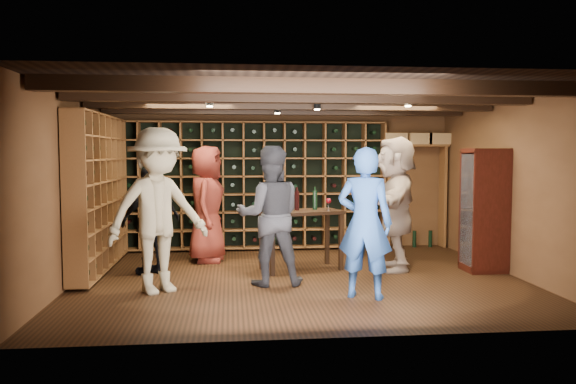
{
  "coord_description": "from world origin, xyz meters",
  "views": [
    {
      "loc": [
        -0.93,
        -7.53,
        1.72
      ],
      "look_at": [
        -0.14,
        0.2,
        1.17
      ],
      "focal_mm": 35.0,
      "sensor_mm": 36.0,
      "label": 1
    }
  ],
  "objects": [
    {
      "name": "man_grey_suit",
      "position": [
        -0.43,
        -0.31,
        0.9
      ],
      "size": [
        0.88,
        0.69,
        1.81
      ],
      "primitive_type": "imported",
      "rotation": [
        0.0,
        0.0,
        3.15
      ],
      "color": "black",
      "rests_on": "ground"
    },
    {
      "name": "crate_shelf",
      "position": [
        2.41,
        2.32,
        1.57
      ],
      "size": [
        1.2,
        0.32,
        2.07
      ],
      "color": "brown",
      "rests_on": "ground"
    },
    {
      "name": "wine_rack_left",
      "position": [
        -2.83,
        0.82,
        1.15
      ],
      "size": [
        0.3,
        2.65,
        2.2
      ],
      "color": "brown",
      "rests_on": "ground"
    },
    {
      "name": "room_shell",
      "position": [
        0.0,
        0.05,
        2.42
      ],
      "size": [
        6.0,
        6.0,
        6.0
      ],
      "color": "brown",
      "rests_on": "ground"
    },
    {
      "name": "guest_beige",
      "position": [
        1.48,
        0.46,
        0.98
      ],
      "size": [
        0.99,
        1.9,
        1.95
      ],
      "primitive_type": "imported",
      "rotation": [
        0.0,
        0.0,
        4.48
      ],
      "color": "tan",
      "rests_on": "ground"
    },
    {
      "name": "guest_khaki",
      "position": [
        -1.82,
        -0.58,
        1.01
      ],
      "size": [
        1.5,
        1.34,
        2.02
      ],
      "primitive_type": "imported",
      "rotation": [
        0.0,
        0.0,
        0.57
      ],
      "color": "gray",
      "rests_on": "ground"
    },
    {
      "name": "display_cabinet",
      "position": [
        2.71,
        0.2,
        0.86
      ],
      "size": [
        0.55,
        0.5,
        1.75
      ],
      "color": "#37100B",
      "rests_on": "ground"
    },
    {
      "name": "wine_rack_back",
      "position": [
        -0.52,
        2.33,
        1.15
      ],
      "size": [
        4.65,
        0.3,
        2.2
      ],
      "color": "brown",
      "rests_on": "ground"
    },
    {
      "name": "guest_red_floral",
      "position": [
        -1.31,
        1.35,
        0.91
      ],
      "size": [
        0.69,
        0.96,
        1.83
      ],
      "primitive_type": "imported",
      "rotation": [
        0.0,
        0.0,
        1.45
      ],
      "color": "maroon",
      "rests_on": "ground"
    },
    {
      "name": "guest_woman_black",
      "position": [
        -2.05,
        0.48,
        0.76
      ],
      "size": [
        0.94,
        0.84,
        1.53
      ],
      "primitive_type": "imported",
      "rotation": [
        0.0,
        0.0,
        3.8
      ],
      "color": "black",
      "rests_on": "ground"
    },
    {
      "name": "man_blue_shirt",
      "position": [
        0.64,
        -1.1,
        0.89
      ],
      "size": [
        0.77,
        0.66,
        1.79
      ],
      "primitive_type": "imported",
      "rotation": [
        0.0,
        0.0,
        2.72
      ],
      "color": "navy",
      "rests_on": "ground"
    },
    {
      "name": "tasting_table",
      "position": [
        0.09,
        0.57,
        0.77
      ],
      "size": [
        1.27,
        0.86,
        1.16
      ],
      "rotation": [
        0.0,
        0.0,
        0.26
      ],
      "color": "black",
      "rests_on": "ground"
    },
    {
      "name": "ground",
      "position": [
        0.0,
        0.0,
        0.0
      ],
      "size": [
        6.0,
        6.0,
        0.0
      ],
      "primitive_type": "plane",
      "color": "#321B0D",
      "rests_on": "ground"
    }
  ]
}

